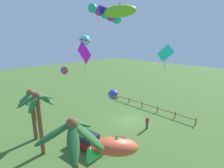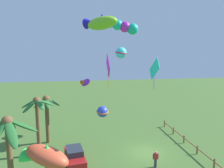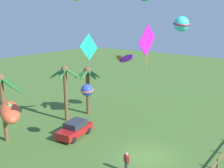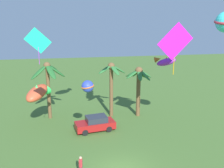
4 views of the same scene
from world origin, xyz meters
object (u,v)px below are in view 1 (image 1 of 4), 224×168
kite_fish_0 (118,11)px  spectator_0 (147,123)px  kite_fish_2 (64,70)px  kite_diamond_5 (84,53)px  parked_car_0 (88,141)px  kite_diamond_1 (166,53)px  palm_tree_1 (73,142)px  palm_tree_0 (32,103)px  palm_tree_2 (38,109)px  kite_fish_4 (114,147)px  kite_tube_7 (107,14)px  kite_ball_3 (113,94)px

kite_fish_0 → spectator_0: bearing=-93.7°
kite_fish_2 → kite_fish_0: bearing=-173.1°
spectator_0 → kite_diamond_5: (8.03, 3.26, 8.24)m
parked_car_0 → kite_diamond_1: bearing=-125.6°
parked_car_0 → kite_diamond_5: (6.04, -4.22, 8.31)m
kite_diamond_1 → kite_fish_2: (10.86, 4.72, -2.39)m
palm_tree_1 → palm_tree_0: bearing=-6.9°
palm_tree_2 → kite_fish_2: 7.01m
palm_tree_0 → palm_tree_2: bearing=170.5°
kite_diamond_1 → kite_fish_2: size_ratio=1.09×
kite_fish_4 → kite_diamond_1: bearing=-82.4°
palm_tree_2 → kite_diamond_5: 9.80m
kite_fish_0 → kite_tube_7: bearing=-31.3°
palm_tree_2 → kite_fish_2: bearing=-51.0°
spectator_0 → kite_fish_0: kite_fish_0 is taller
parked_car_0 → kite_fish_2: (6.45, -1.43, 6.29)m
kite_fish_0 → kite_ball_3: size_ratio=2.37×
spectator_0 → kite_tube_7: (4.34, 2.63, 12.62)m
kite_fish_0 → kite_fish_2: (8.12, 0.98, -6.04)m
palm_tree_2 → kite_tube_7: 12.27m
palm_tree_0 → spectator_0: bearing=-124.7°
palm_tree_1 → kite_fish_4: 2.89m
kite_fish_0 → palm_tree_2: bearing=56.8°
palm_tree_2 → kite_fish_4: palm_tree_2 is taller
kite_fish_2 → kite_ball_3: (-7.38, -1.21, -1.72)m
palm_tree_1 → kite_ball_3: size_ratio=4.82×
parked_car_0 → kite_fish_4: size_ratio=1.05×
spectator_0 → kite_fish_4: kite_fish_4 is taller
kite_fish_2 → kite_diamond_5: size_ratio=0.52×
kite_ball_3 → kite_diamond_5: bearing=-12.8°
kite_fish_0 → kite_diamond_1: kite_fish_0 is taller
palm_tree_1 → palm_tree_2: size_ratio=1.03×
parked_car_0 → kite_fish_4: (-5.48, 1.89, 2.98)m
kite_fish_2 → kite_tube_7: kite_tube_7 is taller
palm_tree_1 → kite_diamond_1: bearing=-89.0°
spectator_0 → kite_diamond_1: size_ratio=0.66×
palm_tree_1 → kite_fish_4: (-0.89, -2.49, -1.16)m
palm_tree_0 → kite_fish_0: 12.63m
spectator_0 → kite_fish_2: bearing=35.6°
kite_diamond_1 → kite_ball_3: kite_diamond_1 is taller
spectator_0 → kite_fish_4: bearing=110.4°
palm_tree_1 → kite_tube_7: size_ratio=1.54×
palm_tree_0 → kite_diamond_5: 8.87m
kite_fish_4 → kite_tube_7: (7.83, -6.74, 9.70)m
kite_fish_0 → kite_diamond_5: size_ratio=0.74×
palm_tree_2 → kite_fish_0: 11.17m
kite_fish_2 → kite_diamond_5: (-0.42, -2.79, 2.01)m
palm_tree_2 → kite_tube_7: kite_tube_7 is taller
kite_diamond_1 → kite_diamond_5: size_ratio=0.57×
kite_diamond_5 → kite_fish_4: bearing=152.1°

